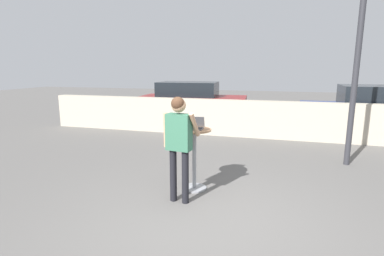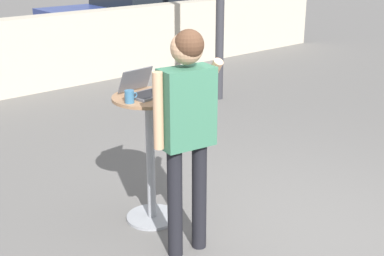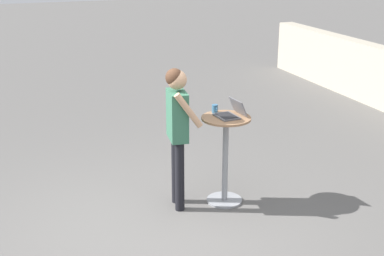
{
  "view_description": "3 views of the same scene",
  "coord_description": "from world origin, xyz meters",
  "px_view_note": "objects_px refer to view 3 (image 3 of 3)",
  "views": [
    {
      "loc": [
        0.85,
        -3.72,
        2.09
      ],
      "look_at": [
        -0.38,
        0.48,
        1.22
      ],
      "focal_mm": 28.0,
      "sensor_mm": 36.0,
      "label": 1
    },
    {
      "loc": [
        -2.84,
        -2.19,
        2.24
      ],
      "look_at": [
        -0.36,
        0.73,
        0.87
      ],
      "focal_mm": 50.0,
      "sensor_mm": 36.0,
      "label": 2
    },
    {
      "loc": [
        4.85,
        -1.34,
        2.98
      ],
      "look_at": [
        -0.31,
        0.58,
        1.07
      ],
      "focal_mm": 50.0,
      "sensor_mm": 36.0,
      "label": 3
    }
  ],
  "objects_px": {
    "cafe_table": "(225,152)",
    "standing_person": "(177,121)",
    "laptop": "(230,113)",
    "coffee_mug": "(215,109)"
  },
  "relations": [
    {
      "from": "cafe_table",
      "to": "standing_person",
      "type": "bearing_deg",
      "value": -98.69
    },
    {
      "from": "cafe_table",
      "to": "standing_person",
      "type": "xyz_separation_m",
      "value": [
        -0.09,
        -0.57,
        0.42
      ]
    },
    {
      "from": "cafe_table",
      "to": "standing_person",
      "type": "height_order",
      "value": "standing_person"
    },
    {
      "from": "coffee_mug",
      "to": "cafe_table",
      "type": "bearing_deg",
      "value": 13.9
    },
    {
      "from": "cafe_table",
      "to": "standing_person",
      "type": "relative_size",
      "value": 0.64
    },
    {
      "from": "standing_person",
      "to": "cafe_table",
      "type": "bearing_deg",
      "value": 81.31
    },
    {
      "from": "cafe_table",
      "to": "laptop",
      "type": "relative_size",
      "value": 3.24
    },
    {
      "from": "coffee_mug",
      "to": "standing_person",
      "type": "distance_m",
      "value": 0.53
    },
    {
      "from": "laptop",
      "to": "coffee_mug",
      "type": "bearing_deg",
      "value": -152.81
    },
    {
      "from": "coffee_mug",
      "to": "standing_person",
      "type": "height_order",
      "value": "standing_person"
    }
  ]
}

